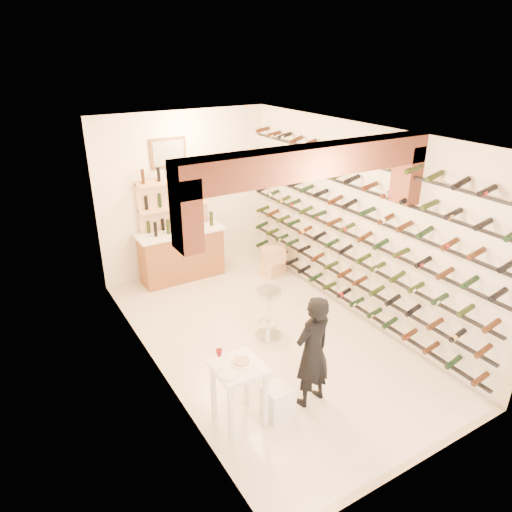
{
  "coord_description": "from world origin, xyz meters",
  "views": [
    {
      "loc": [
        -3.39,
        -5.35,
        4.23
      ],
      "look_at": [
        0.0,
        0.3,
        1.3
      ],
      "focal_mm": 32.87,
      "sensor_mm": 36.0,
      "label": 1
    }
  ],
  "objects": [
    {
      "name": "wine_rack",
      "position": [
        1.53,
        0.0,
        1.55
      ],
      "size": [
        0.32,
        5.7,
        2.56
      ],
      "color": "black",
      "rests_on": "ground"
    },
    {
      "name": "back_shelving",
      "position": [
        -0.3,
        2.89,
        1.17
      ],
      "size": [
        1.4,
        0.31,
        2.73
      ],
      "color": "#E3B27F",
      "rests_on": "ground"
    },
    {
      "name": "tasting_table",
      "position": [
        -1.26,
        -1.39,
        0.68
      ],
      "size": [
        0.58,
        0.58,
        1.01
      ],
      "rotation": [
        0.0,
        0.0,
        -0.01
      ],
      "color": "white",
      "rests_on": "ground"
    },
    {
      "name": "chrome_barstool",
      "position": [
        0.04,
        -0.01,
        0.49
      ],
      "size": [
        0.43,
        0.43,
        0.84
      ],
      "rotation": [
        0.0,
        0.0,
        -0.14
      ],
      "color": "silver",
      "rests_on": "ground"
    },
    {
      "name": "crate_upper",
      "position": [
        1.33,
        1.85,
        0.43
      ],
      "size": [
        0.57,
        0.49,
        0.28
      ],
      "primitive_type": "cube",
      "rotation": [
        0.0,
        0.0,
        -0.4
      ],
      "color": "tan",
      "rests_on": "crate_lower"
    },
    {
      "name": "person",
      "position": [
        -0.29,
        -1.56,
        0.77
      ],
      "size": [
        0.61,
        0.45,
        1.54
      ],
      "primitive_type": "imported",
      "rotation": [
        0.0,
        0.0,
        3.3
      ],
      "color": "black",
      "rests_on": "ground"
    },
    {
      "name": "room_shell",
      "position": [
        0.0,
        -0.26,
        2.25
      ],
      "size": [
        3.52,
        6.02,
        3.21
      ],
      "color": "white",
      "rests_on": "ground"
    },
    {
      "name": "back_counter",
      "position": [
        -0.3,
        2.65,
        0.53
      ],
      "size": [
        1.7,
        0.62,
        1.29
      ],
      "color": "brown",
      "rests_on": "ground"
    },
    {
      "name": "white_stool",
      "position": [
        -0.79,
        -1.54,
        0.2
      ],
      "size": [
        0.34,
        0.34,
        0.41
      ],
      "primitive_type": "cube",
      "rotation": [
        0.0,
        0.0,
        0.04
      ],
      "color": "white",
      "rests_on": "ground"
    },
    {
      "name": "crate_lower",
      "position": [
        1.33,
        1.85,
        0.14
      ],
      "size": [
        0.55,
        0.46,
        0.29
      ],
      "primitive_type": "cube",
      "rotation": [
        0.0,
        0.0,
        0.28
      ],
      "color": "tan",
      "rests_on": "ground"
    },
    {
      "name": "ground",
      "position": [
        0.0,
        0.0,
        0.0
      ],
      "size": [
        6.0,
        6.0,
        0.0
      ],
      "primitive_type": "plane",
      "color": "beige",
      "rests_on": "ground"
    }
  ]
}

